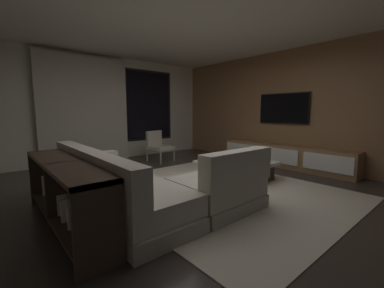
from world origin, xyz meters
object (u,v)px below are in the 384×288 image
at_px(coffee_table, 236,170).
at_px(accent_chair_near_window, 158,144).
at_px(book_stack_on_coffee_table, 234,160).
at_px(console_table_behind_couch, 65,191).
at_px(media_console, 285,156).
at_px(mounted_tv, 283,108).
at_px(sectional_couch, 145,188).

xyz_separation_m(coffee_table, accent_chair_near_window, (-0.13, 2.47, 0.25)).
relative_size(book_stack_on_coffee_table, console_table_behind_couch, 0.14).
relative_size(coffee_table, book_stack_on_coffee_table, 3.97).
bearing_deg(coffee_table, media_console, -1.11).
height_order(coffee_table, media_console, media_console).
relative_size(accent_chair_near_window, media_console, 0.25).
height_order(media_console, console_table_behind_couch, console_table_behind_couch).
bearing_deg(accent_chair_near_window, console_table_behind_couch, -138.50).
bearing_deg(coffee_table, console_table_behind_couch, -179.94).
xyz_separation_m(mounted_tv, console_table_behind_couch, (-4.82, -0.17, -0.93)).
relative_size(book_stack_on_coffee_table, accent_chair_near_window, 0.37).
relative_size(media_console, console_table_behind_couch, 1.48).
xyz_separation_m(book_stack_on_coffee_table, media_console, (1.83, 0.01, -0.15)).
bearing_deg(mounted_tv, sectional_couch, -175.60).
bearing_deg(accent_chair_near_window, book_stack_on_coffee_table, -89.82).
xyz_separation_m(sectional_couch, media_console, (3.72, 0.10, -0.04)).
height_order(sectional_couch, media_console, sectional_couch).
xyz_separation_m(accent_chair_near_window, console_table_behind_couch, (-2.79, -2.47, -0.02)).
distance_m(sectional_couch, book_stack_on_coffee_table, 1.89).
distance_m(media_console, console_table_behind_couch, 4.64).
height_order(mounted_tv, console_table_behind_couch, mounted_tv).
distance_m(coffee_table, mounted_tv, 2.23).
bearing_deg(sectional_couch, mounted_tv, 4.40).
bearing_deg(mounted_tv, coffee_table, -175.02).
xyz_separation_m(coffee_table, media_console, (1.71, -0.03, 0.06)).
bearing_deg(coffee_table, mounted_tv, 4.98).
bearing_deg(media_console, accent_chair_near_window, 126.34).
distance_m(coffee_table, book_stack_on_coffee_table, 0.25).
height_order(book_stack_on_coffee_table, accent_chair_near_window, accent_chair_near_window).
relative_size(book_stack_on_coffee_table, mounted_tv, 0.24).
relative_size(coffee_table, media_console, 0.37).
relative_size(sectional_couch, book_stack_on_coffee_table, 8.56).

